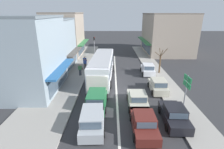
# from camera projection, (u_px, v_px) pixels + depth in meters

# --- Properties ---
(ground_plane) EXTENTS (140.00, 140.00, 0.00)m
(ground_plane) POSITION_uv_depth(u_px,v_px,m) (116.00, 93.00, 19.66)
(ground_plane) COLOR #2D2D30
(lane_centre_line) EXTENTS (0.20, 28.00, 0.01)m
(lane_centre_line) POSITION_uv_depth(u_px,v_px,m) (115.00, 80.00, 23.43)
(lane_centre_line) COLOR silver
(lane_centre_line) RESTS_ON ground
(sidewalk_left) EXTENTS (5.20, 44.00, 0.14)m
(sidewalk_left) POSITION_uv_depth(u_px,v_px,m) (68.00, 75.00, 25.27)
(sidewalk_left) COLOR gray
(sidewalk_left) RESTS_ON ground
(kerb_right) EXTENTS (2.80, 44.00, 0.12)m
(kerb_right) POSITION_uv_depth(u_px,v_px,m) (158.00, 75.00, 25.32)
(kerb_right) COLOR gray
(kerb_right) RESTS_ON ground
(shopfront_corner_near) EXTENTS (8.21, 8.50, 8.33)m
(shopfront_corner_near) POSITION_uv_depth(u_px,v_px,m) (23.00, 56.00, 19.07)
(shopfront_corner_near) COLOR #84939E
(shopfront_corner_near) RESTS_ON ground
(shopfront_mid_block) EXTENTS (7.56, 8.07, 7.78)m
(shopfront_mid_block) POSITION_uv_depth(u_px,v_px,m) (50.00, 44.00, 27.31)
(shopfront_mid_block) COLOR #84939E
(shopfront_mid_block) RESTS_ON ground
(shopfront_far_end) EXTENTS (7.62, 9.49, 8.63)m
(shopfront_far_end) POSITION_uv_depth(u_px,v_px,m) (64.00, 35.00, 35.79)
(shopfront_far_end) COLOR gray
(shopfront_far_end) RESTS_ON ground
(building_right_far) EXTENTS (9.92, 12.56, 8.48)m
(building_right_far) POSITION_uv_depth(u_px,v_px,m) (166.00, 33.00, 38.45)
(building_right_far) COLOR gray
(building_right_far) RESTS_ON ground
(city_bus) EXTENTS (3.10, 10.96, 3.23)m
(city_bus) POSITION_uv_depth(u_px,v_px,m) (102.00, 66.00, 23.22)
(city_bus) COLOR silver
(city_bus) RESTS_ON ground
(wagon_behind_bus_near) EXTENTS (2.05, 4.56, 1.58)m
(wagon_behind_bus_near) POSITION_uv_depth(u_px,v_px,m) (92.00, 119.00, 13.63)
(wagon_behind_bus_near) COLOR #9EA3A8
(wagon_behind_bus_near) RESTS_ON ground
(sedan_behind_bus_mid) EXTENTS (1.90, 4.20, 1.47)m
(sedan_behind_bus_mid) POSITION_uv_depth(u_px,v_px,m) (143.00, 123.00, 13.28)
(sedan_behind_bus_mid) COLOR #561E19
(sedan_behind_bus_mid) RESTS_ON ground
(sedan_queue_far_back) EXTENTS (1.93, 4.22, 1.47)m
(sedan_queue_far_back) POSITION_uv_depth(u_px,v_px,m) (137.00, 100.00, 16.77)
(sedan_queue_far_back) COLOR #B7B29E
(sedan_queue_far_back) RESTS_ON ground
(wagon_queue_gap_filler) EXTENTS (2.02, 4.54, 1.58)m
(wagon_queue_gap_filler) POSITION_uv_depth(u_px,v_px,m) (96.00, 100.00, 16.70)
(wagon_queue_gap_filler) COLOR #1E6638
(wagon_queue_gap_filler) RESTS_ON ground
(parked_sedan_kerb_front) EXTENTS (2.01, 4.26, 1.47)m
(parked_sedan_kerb_front) POSITION_uv_depth(u_px,v_px,m) (173.00, 115.00, 14.37)
(parked_sedan_kerb_front) COLOR black
(parked_sedan_kerb_front) RESTS_ON ground
(parked_hatchback_kerb_second) EXTENTS (1.84, 3.71, 1.54)m
(parked_hatchback_kerb_second) POSITION_uv_depth(u_px,v_px,m) (157.00, 86.00, 19.97)
(parked_hatchback_kerb_second) COLOR #B7B29E
(parked_hatchback_kerb_second) RESTS_ON ground
(parked_hatchback_kerb_third) EXTENTS (1.91, 3.75, 1.54)m
(parked_hatchback_kerb_third) POSITION_uv_depth(u_px,v_px,m) (147.00, 69.00, 25.69)
(parked_hatchback_kerb_third) COLOR silver
(parked_hatchback_kerb_third) RESTS_ON ground
(traffic_light_downstreet) EXTENTS (0.32, 0.24, 4.20)m
(traffic_light_downstreet) POSITION_uv_depth(u_px,v_px,m) (93.00, 44.00, 33.98)
(traffic_light_downstreet) COLOR gray
(traffic_light_downstreet) RESTS_ON ground
(directional_road_sign) EXTENTS (0.10, 1.40, 3.60)m
(directional_road_sign) POSITION_uv_depth(u_px,v_px,m) (186.00, 85.00, 15.04)
(directional_road_sign) COLOR gray
(directional_road_sign) RESTS_ON ground
(street_tree_right) EXTENTS (1.82, 1.84, 3.78)m
(street_tree_right) POSITION_uv_depth(u_px,v_px,m) (159.00, 62.00, 25.54)
(street_tree_right) COLOR brown
(street_tree_right) RESTS_ON ground
(pedestrian_with_handbag_near) EXTENTS (0.65, 0.40, 1.63)m
(pedestrian_with_handbag_near) POSITION_uv_depth(u_px,v_px,m) (84.00, 61.00, 28.84)
(pedestrian_with_handbag_near) COLOR #333338
(pedestrian_with_handbag_near) RESTS_ON sidewalk_left
(pedestrian_browsing_midblock) EXTENTS (0.56, 0.30, 1.63)m
(pedestrian_browsing_midblock) POSITION_uv_depth(u_px,v_px,m) (84.00, 63.00, 27.46)
(pedestrian_browsing_midblock) COLOR #333338
(pedestrian_browsing_midblock) RESTS_ON sidewalk_left
(pedestrian_far_walker) EXTENTS (0.62, 0.48, 1.63)m
(pedestrian_far_walker) POSITION_uv_depth(u_px,v_px,m) (80.00, 69.00, 24.59)
(pedestrian_far_walker) COLOR #232838
(pedestrian_far_walker) RESTS_ON sidewalk_left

